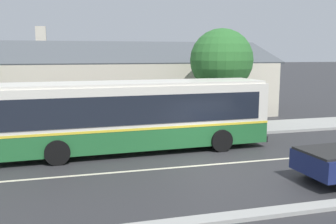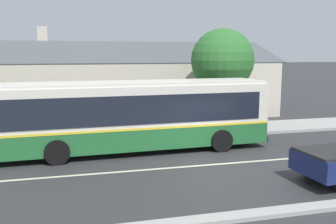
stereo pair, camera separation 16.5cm
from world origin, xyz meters
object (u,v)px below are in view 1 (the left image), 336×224
Objects in this scene: bench_down_street at (94,130)px; street_tree_primary at (220,62)px; transit_bus at (134,114)px; bus_stop_sign at (246,104)px; bench_by_building at (13,134)px.

street_tree_primary is (7.42, 1.62, 3.29)m from bench_down_street.
bench_down_street is 0.27× the size of street_tree_primary.
transit_bus reaches higher than bench_down_street.
bench_down_street is 8.23m from bus_stop_sign.
bench_down_street is (-1.59, 2.47, -1.11)m from transit_bus.
bench_by_building is 3.78m from bench_down_street.
street_tree_primary is at bearing 35.03° from transit_bus.
bench_by_building is 0.67× the size of bus_stop_sign.
bench_by_building is 11.79m from street_tree_primary.
transit_bus is at bearing -57.11° from bench_down_street.
bench_by_building is at bearing -171.68° from street_tree_primary.
bench_down_street is at bearing 122.89° from transit_bus.
street_tree_primary reaches higher than bench_by_building.
bench_down_street is at bearing 0.32° from bench_by_building.
bench_by_building is at bearing -179.68° from bench_down_street.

